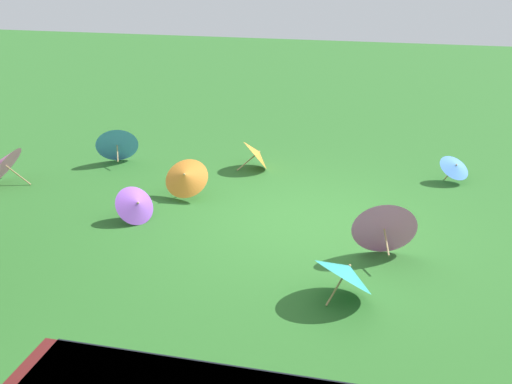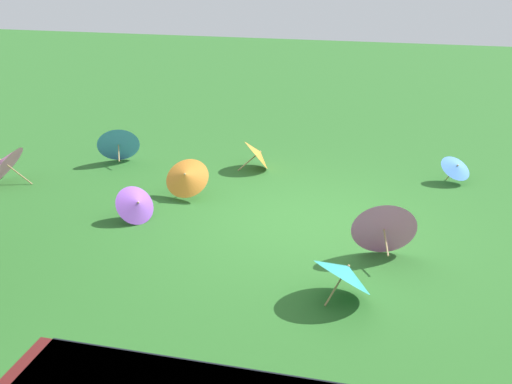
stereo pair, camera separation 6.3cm
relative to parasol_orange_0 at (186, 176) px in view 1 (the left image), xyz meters
name	(u,v)px [view 1 (the left image)]	position (x,y,z in m)	size (l,w,h in m)	color
ground	(303,221)	(-2.11, 0.45, -0.41)	(40.00, 40.00, 0.00)	#2D6B28
parasol_orange_0	(186,176)	(0.00, 0.00, 0.00)	(0.77, 0.72, 0.72)	tan
parasol_teal_0	(346,271)	(-2.99, 2.65, -0.02)	(1.07, 1.07, 0.69)	tan
parasol_orange_1	(257,154)	(-0.83, -1.76, -0.09)	(0.78, 0.85, 0.63)	tan
parasol_pink_1	(384,225)	(-3.37, 1.33, 0.04)	(0.97, 0.84, 0.90)	tan
parasol_blue_0	(455,166)	(-4.52, -1.87, -0.09)	(0.77, 0.77, 0.51)	tan
parasol_pink_2	(2,163)	(3.47, 0.08, -0.02)	(0.85, 0.86, 0.77)	tan
parasol_blue_3	(117,143)	(1.98, -1.53, 0.00)	(0.98, 0.85, 0.81)	tan
parasol_purple_1	(136,204)	(0.43, 1.09, -0.11)	(0.77, 0.81, 0.60)	tan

